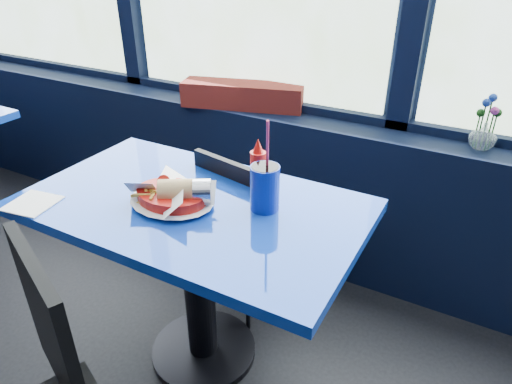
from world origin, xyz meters
name	(u,v)px	position (x,y,z in m)	size (l,w,h in m)	color
window_sill	(244,174)	(0.00, 2.87, 0.40)	(5.00, 0.26, 0.80)	black
near_table	(196,244)	(0.30, 2.00, 0.57)	(1.20, 0.70, 0.75)	black
chair_near_back	(239,223)	(0.29, 2.33, 0.47)	(0.43, 0.44, 0.82)	black
planter_box	(243,95)	(0.01, 2.86, 0.86)	(0.62, 0.16, 0.12)	maroon
flower_vase	(484,133)	(1.14, 2.86, 0.87)	(0.14, 0.15, 0.23)	silver
food_basket	(173,195)	(0.25, 1.96, 0.79)	(0.30, 0.29, 0.10)	#B6130C
ketchup_bottle	(258,170)	(0.47, 2.17, 0.84)	(0.06, 0.06, 0.21)	#B6130C
soda_cup	(265,187)	(0.54, 2.08, 0.83)	(0.10, 0.10, 0.34)	navy
napkin	(32,203)	(-0.18, 1.72, 0.75)	(0.15, 0.15, 0.00)	white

